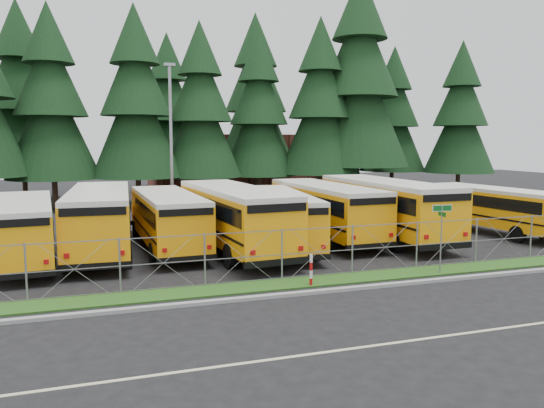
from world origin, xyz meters
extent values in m
plane|color=black|center=(0.00, 0.00, 0.00)|extent=(120.00, 120.00, 0.00)
cube|color=gray|center=(0.00, -3.10, 0.06)|extent=(50.00, 0.25, 0.12)
cube|color=#194A15|center=(0.00, -1.70, 0.03)|extent=(50.00, 1.40, 0.06)
cube|color=beige|center=(0.00, -8.00, 0.01)|extent=(50.00, 0.12, 0.01)
cube|color=brown|center=(6.00, 40.00, 3.00)|extent=(22.00, 10.00, 6.00)
cylinder|color=gray|center=(2.38, -2.10, 1.40)|extent=(0.06, 0.06, 2.80)
cube|color=#0C5A1B|center=(2.38, -2.10, 2.68)|extent=(0.80, 0.12, 0.22)
cube|color=white|center=(2.38, -2.10, 2.68)|extent=(0.84, 0.12, 0.26)
cube|color=#0C5A1B|center=(2.38, -2.10, 2.44)|extent=(0.09, 0.55, 0.18)
cylinder|color=#B20C0C|center=(-3.28, -2.18, 0.60)|extent=(0.11, 0.11, 1.20)
cylinder|color=gray|center=(-6.13, 14.23, 5.00)|extent=(0.20, 0.20, 10.00)
cube|color=gray|center=(-6.13, 14.23, 10.05)|extent=(0.70, 0.35, 0.18)
camera|label=1|loc=(-10.60, -19.85, 5.37)|focal=35.00mm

